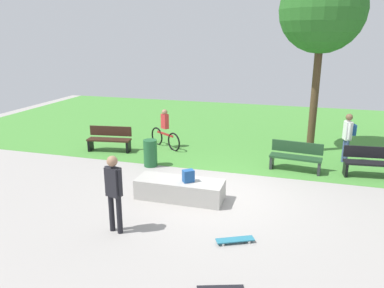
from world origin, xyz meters
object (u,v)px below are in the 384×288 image
skateboard_by_ledge (235,240)px  park_bench_near_lamppost (296,156)px  backpack_on_ledge (188,176)px  skater_performing_trick (114,188)px  concrete_ledge (180,189)px  pedestrian_with_backpack (348,134)px  trash_bin (150,153)px  cyclist_on_bicycle (165,131)px  park_bench_far_left (110,138)px  park_bench_by_oak (372,161)px  tree_broad_elm (323,11)px

skateboard_by_ledge → park_bench_near_lamppost: (1.09, 4.84, 0.42)m
backpack_on_ledge → skateboard_by_ledge: 2.37m
skater_performing_trick → park_bench_near_lamppost: (3.68, 5.12, -0.55)m
concrete_ledge → pedestrian_with_backpack: 6.25m
skater_performing_trick → pedestrian_with_backpack: 8.24m
trash_bin → cyclist_on_bicycle: (-0.28, 2.14, 0.19)m
backpack_on_ledge → skateboard_by_ledge: (1.54, -1.70, -0.62)m
concrete_ledge → park_bench_far_left: bearing=139.3°
park_bench_near_lamppost → cyclist_on_bicycle: cyclist_on_bicycle is taller
skateboard_by_ledge → concrete_ledge: bearing=135.8°
skater_performing_trick → trash_bin: (-0.92, 4.19, -0.59)m
skater_performing_trick → concrete_ledge: bearing=68.2°
park_bench_by_oak → pedestrian_with_backpack: bearing=119.0°
trash_bin → pedestrian_with_backpack: pedestrian_with_backpack is taller
skateboard_by_ledge → trash_bin: trash_bin is taller
cyclist_on_bicycle → park_bench_far_left: bearing=-151.1°
skateboard_by_ledge → skater_performing_trick: bearing=-173.7°
park_bench_near_lamppost → trash_bin: size_ratio=1.84×
tree_broad_elm → pedestrian_with_backpack: size_ratio=3.80×
skater_performing_trick → park_bench_by_oak: skater_performing_trick is taller
concrete_ledge → tree_broad_elm: bearing=58.2°
park_bench_near_lamppost → tree_broad_elm: (0.47, 2.31, 4.48)m
pedestrian_with_backpack → skater_performing_trick: bearing=-129.9°
tree_broad_elm → park_bench_near_lamppost: bearing=-101.6°
tree_broad_elm → pedestrian_with_backpack: tree_broad_elm is taller
park_bench_near_lamppost → trash_bin: 4.70m
trash_bin → cyclist_on_bicycle: cyclist_on_bicycle is taller
park_bench_by_oak → cyclist_on_bicycle: 7.19m
park_bench_far_left → trash_bin: bearing=-28.3°
park_bench_by_oak → tree_broad_elm: (-1.74, 2.22, 4.48)m
skateboard_by_ledge → pedestrian_with_backpack: (2.69, 6.04, 0.96)m
pedestrian_with_backpack → cyclist_on_bicycle: size_ratio=1.10×
backpack_on_ledge → park_bench_by_oak: 5.82m
skater_performing_trick → cyclist_on_bicycle: skater_performing_trick is taller
backpack_on_ledge → park_bench_near_lamppost: 4.10m
park_bench_by_oak → tree_broad_elm: 5.30m
skater_performing_trick → tree_broad_elm: 9.38m
trash_bin → cyclist_on_bicycle: bearing=97.4°
skateboard_by_ledge → pedestrian_with_backpack: pedestrian_with_backpack is taller
tree_broad_elm → skateboard_by_ledge: bearing=-102.3°
park_bench_far_left → park_bench_by_oak: 8.92m
park_bench_near_lamppost → trash_bin: park_bench_near_lamppost is taller
tree_broad_elm → park_bench_far_left: bearing=-163.6°
backpack_on_ledge → skater_performing_trick: (-1.06, -1.98, 0.35)m
concrete_ledge → skater_performing_trick: (-0.81, -2.02, 0.77)m
concrete_ledge → skateboard_by_ledge: (1.79, -1.74, -0.20)m
park_bench_far_left → cyclist_on_bicycle: size_ratio=1.06×
skateboard_by_ledge → park_bench_near_lamppost: park_bench_near_lamppost is taller
skateboard_by_ledge → tree_broad_elm: tree_broad_elm is taller
park_bench_by_oak → park_bench_near_lamppost: same height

